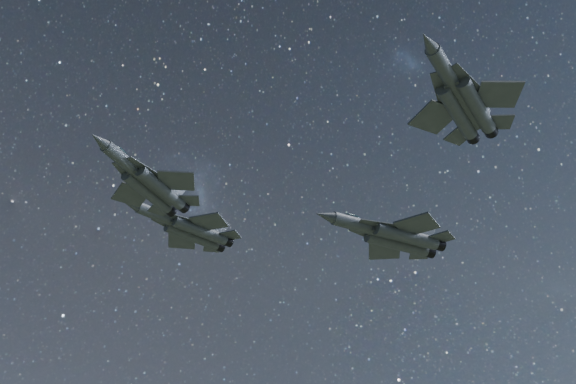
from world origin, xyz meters
TOP-DOWN VIEW (x-y plane):
  - jet_lead at (-16.70, 3.40)m, footprint 14.91×9.78m
  - jet_left at (-5.41, 14.15)m, footprint 15.95×11.35m
  - jet_right at (2.25, -23.18)m, footprint 16.76×11.20m
  - jet_slot at (14.81, -1.79)m, footprint 18.96×12.97m

SIDE VIEW (x-z plane):
  - jet_lead at x=-16.70m, z-range 154.99..158.83m
  - jet_slot at x=14.81m, z-range 157.29..162.05m
  - jet_left at x=-5.41m, z-range 158.44..162.50m
  - jet_right at x=2.25m, z-range 158.58..162.82m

